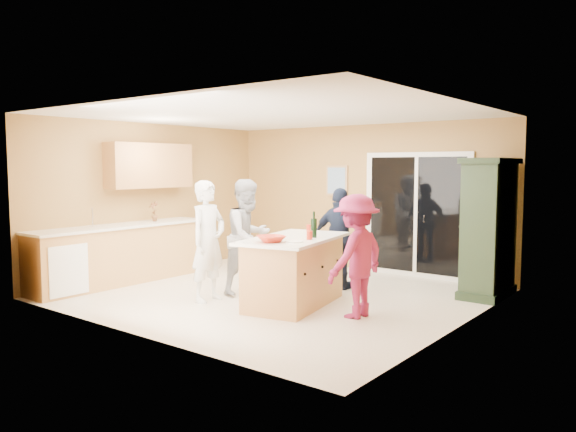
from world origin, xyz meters
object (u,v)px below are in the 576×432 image
Objects in this scene: woman_grey at (248,237)px; green_hutch at (489,230)px; woman_white at (208,241)px; kitchen_island at (294,273)px; woman_magenta at (356,256)px; woman_navy at (340,239)px.

green_hutch is at bearing -52.02° from woman_grey.
kitchen_island is at bearing -66.79° from woman_white.
kitchen_island is 1.25× the size of woman_magenta.
green_hutch is 2.32m from woman_magenta.
green_hutch reaches higher than woman_navy.
woman_magenta is at bearing -91.21° from woman_grey.
green_hutch is at bearing 36.44° from kitchen_island.
woman_navy reaches higher than woman_magenta.
kitchen_island is 1.14× the size of woman_grey.
kitchen_island is 1.24× the size of woman_navy.
woman_navy is at bearing 80.82° from kitchen_island.
green_hutch is at bearing -51.82° from woman_white.
woman_grey is (0.12, 0.69, 0.00)m from woman_white.
woman_navy is at bearing -33.65° from woman_white.
woman_white reaches higher than woman_navy.
woman_navy is 1.01× the size of woman_magenta.
woman_magenta is at bearing 121.99° from woman_navy.
woman_white is 2.12m from woman_magenta.
woman_magenta is (0.97, -0.01, 0.33)m from kitchen_island.
woman_white is at bearing -164.86° from kitchen_island.
woman_navy is (-0.05, 1.23, 0.34)m from kitchen_island.
woman_navy reaches higher than kitchen_island.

